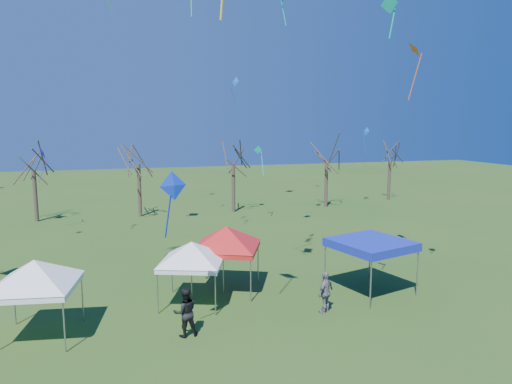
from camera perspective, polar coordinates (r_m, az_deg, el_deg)
The scene contains 19 objects.
ground at distance 18.69m, azimuth -3.36°, elevation -17.09°, with size 140.00×140.00×0.00m, color #274D18.
tree_1 at distance 41.74m, azimuth -26.19°, elevation 4.50°, with size 3.42×3.42×7.54m.
tree_2 at distance 40.88m, azimuth -14.57°, elevation 5.73°, with size 3.71×3.71×8.18m.
tree_3 at distance 41.70m, azimuth -2.88°, elevation 5.74°, with size 3.59×3.59×7.91m.
tree_4 at distance 44.78m, azimuth 8.87°, elevation 5.82°, with size 3.58×3.58×7.89m.
tree_5 at distance 50.67m, azimuth 16.48°, elevation 5.50°, with size 3.39×3.39×7.46m.
tent_white_west at distance 19.09m, azimuth -26.00°, elevation -8.23°, with size 3.96×3.96×3.54m.
tent_white_mid at distance 20.68m, azimuth -8.06°, elevation -6.70°, with size 3.53×3.53×3.32m.
tent_red at distance 22.10m, azimuth -3.75°, elevation -4.83°, with size 3.91×3.91×3.70m.
tent_blue at distance 22.58m, azimuth 14.19°, elevation -6.39°, with size 4.02×4.02×2.58m.
person_grey at distance 20.27m, azimuth 8.69°, elevation -12.27°, with size 1.07×0.45×1.83m, color slate.
person_dark at distance 18.20m, azimuth -8.83°, elevation -14.62°, with size 0.93×0.72×1.91m, color black.
kite_1 at distance 15.72m, azimuth -10.28°, elevation 0.68°, with size 1.03×0.65×2.33m.
kite_13 at distance 37.42m, azimuth -25.09°, elevation 4.46°, with size 0.78×1.09×2.75m.
kite_25 at distance 18.74m, azimuth 16.36°, elevation 21.52°, with size 0.54×0.76×1.63m.
kite_22 at distance 37.45m, azimuth 0.30°, elevation 5.13°, with size 0.75×0.77×2.45m.
kite_12 at distance 46.10m, azimuth 13.58°, elevation 7.30°, with size 0.44×0.91×2.76m.
kite_17 at distance 26.11m, azimuth 19.24°, elevation 16.39°, with size 1.01×1.19×3.04m.
kite_19 at distance 38.21m, azimuth -2.65°, elevation 13.54°, with size 0.71×0.90×2.32m.
Camera 1 is at (-3.77, -16.43, 8.06)m, focal length 32.00 mm.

